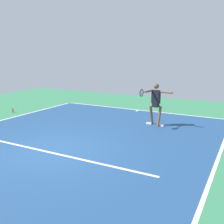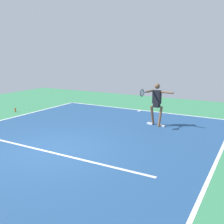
{
  "view_description": "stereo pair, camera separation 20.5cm",
  "coord_description": "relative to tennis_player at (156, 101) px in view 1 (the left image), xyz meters",
  "views": [
    {
      "loc": [
        -5.3,
        5.95,
        2.93
      ],
      "look_at": [
        -0.91,
        -2.18,
        0.9
      ],
      "focal_mm": 41.76,
      "sensor_mm": 36.0,
      "label": 1
    },
    {
      "loc": [
        -5.48,
        5.85,
        2.93
      ],
      "look_at": [
        -0.91,
        -2.18,
        0.9
      ],
      "focal_mm": 41.76,
      "sensor_mm": 36.0,
      "label": 2
    }
  ],
  "objects": [
    {
      "name": "ground_plane",
      "position": [
        1.82,
        4.32,
        -1.04
      ],
      "size": [
        23.38,
        23.38,
        0.0
      ],
      "primitive_type": "plane",
      "color": "#388456"
    },
    {
      "name": "court_line_service",
      "position": [
        1.82,
        4.54,
        -1.03
      ],
      "size": [
        7.05,
        0.1,
        0.01
      ],
      "primitive_type": "cube",
      "color": "white",
      "rests_on": "ground_plane"
    },
    {
      "name": "court_line_baseline_near",
      "position": [
        1.82,
        -2.57,
        -1.03
      ],
      "size": [
        9.4,
        0.1,
        0.01
      ],
      "primitive_type": "cube",
      "color": "white",
      "rests_on": "ground_plane"
    },
    {
      "name": "water_bottle",
      "position": [
        7.35,
        1.08,
        -0.93
      ],
      "size": [
        0.07,
        0.07,
        0.22
      ],
      "primitive_type": "cylinder",
      "color": "#D84C1E",
      "rests_on": "ground_plane"
    },
    {
      "name": "court_line_centre_mark",
      "position": [
        1.82,
        -2.37,
        -1.03
      ],
      "size": [
        0.1,
        0.3,
        0.01
      ],
      "primitive_type": "cube",
      "color": "white",
      "rests_on": "ground_plane"
    },
    {
      "name": "court_surface",
      "position": [
        1.82,
        4.32,
        -1.03
      ],
      "size": [
        9.4,
        13.88,
        0.0
      ],
      "primitive_type": "cube",
      "color": "navy",
      "rests_on": "ground_plane"
    },
    {
      "name": "court_line_sideline_left",
      "position": [
        -2.83,
        4.32,
        -1.03
      ],
      "size": [
        0.1,
        13.88,
        0.01
      ],
      "primitive_type": "cube",
      "color": "white",
      "rests_on": "ground_plane"
    },
    {
      "name": "tennis_player",
      "position": [
        0.0,
        0.0,
        0.0
      ],
      "size": [
        1.13,
        1.21,
        1.8
      ],
      "rotation": [
        0.0,
        0.0,
        -0.15
      ],
      "color": "brown",
      "rests_on": "ground_plane"
    }
  ]
}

